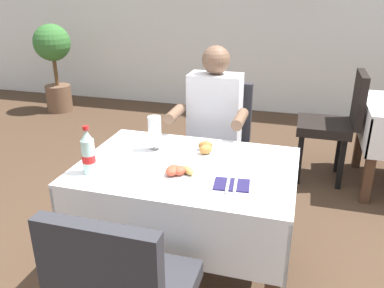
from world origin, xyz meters
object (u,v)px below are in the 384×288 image
main_dining_table (187,193)px  background_chair_left (336,120)px  plate_far_diner (205,150)px  potted_plant_corner (54,58)px  plate_near_camera (178,174)px  cola_bottle_primary (88,153)px  beer_glass_left (155,132)px  chair_far_diner_seat (218,142)px  napkin_cutlery_set (232,184)px  seated_diner_far (213,127)px

main_dining_table → background_chair_left: background_chair_left is taller
plate_far_diner → potted_plant_corner: size_ratio=0.20×
plate_near_camera → background_chair_left: (0.85, 1.73, -0.20)m
main_dining_table → cola_bottle_primary: size_ratio=4.53×
potted_plant_corner → main_dining_table: bearing=-45.6°
beer_glass_left → cola_bottle_primary: (-0.21, -0.37, 0.00)m
chair_far_diner_seat → background_chair_left: size_ratio=1.00×
plate_far_diner → background_chair_left: (0.80, 1.40, -0.20)m
chair_far_diner_seat → cola_bottle_primary: bearing=-113.5°
plate_far_diner → napkin_cutlery_set: size_ratio=1.22×
plate_far_diner → background_chair_left: size_ratio=0.24×
seated_diner_far → napkin_cutlery_set: bearing=-70.9°
beer_glass_left → potted_plant_corner: 3.51m
chair_far_diner_seat → seated_diner_far: size_ratio=0.77×
cola_bottle_primary → background_chair_left: 2.24m
main_dining_table → napkin_cutlery_set: 0.37m
chair_far_diner_seat → beer_glass_left: 0.76m
beer_glass_left → background_chair_left: bearing=52.8°
cola_bottle_primary → potted_plant_corner: size_ratio=0.22×
cola_bottle_primary → background_chair_left: bearing=54.2°
seated_diner_far → main_dining_table: bearing=-88.4°
seated_diner_far → napkin_cutlery_set: 0.90m
seated_diner_far → plate_far_diner: bearing=-81.6°
background_chair_left → potted_plant_corner: bearing=162.2°
plate_far_diner → napkin_cutlery_set: plate_far_diner is taller
seated_diner_far → napkin_cutlery_set: (0.29, -0.85, 0.03)m
cola_bottle_primary → seated_diner_far: bearing=65.0°
plate_far_diner → beer_glass_left: (-0.29, -0.04, 0.09)m
plate_far_diner → background_chair_left: bearing=60.3°
beer_glass_left → seated_diner_far: bearing=68.7°
chair_far_diner_seat → background_chair_left: (0.85, 0.77, 0.00)m
plate_near_camera → beer_glass_left: bearing=128.7°
seated_diner_far → plate_near_camera: size_ratio=5.28×
plate_near_camera → potted_plant_corner: bearing=132.9°
cola_bottle_primary → napkin_cutlery_set: cola_bottle_primary is taller
beer_glass_left → potted_plant_corner: potted_plant_corner is taller
chair_far_diner_seat → beer_glass_left: chair_far_diner_seat is taller
background_chair_left → plate_near_camera: bearing=-116.2°
napkin_cutlery_set → potted_plant_corner: size_ratio=0.17×
seated_diner_far → beer_glass_left: bearing=-111.3°
background_chair_left → potted_plant_corner: size_ratio=0.84×
napkin_cutlery_set → main_dining_table: bearing=149.2°
beer_glass_left → background_chair_left: (1.09, 1.43, -0.29)m
beer_glass_left → cola_bottle_primary: size_ratio=0.80×
beer_glass_left → potted_plant_corner: size_ratio=0.18×
plate_far_diner → beer_glass_left: size_ratio=1.16×
chair_far_diner_seat → background_chair_left: 1.15m
plate_near_camera → background_chair_left: size_ratio=0.25×
main_dining_table → beer_glass_left: bearing=149.0°
seated_diner_far → potted_plant_corner: bearing=142.6°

